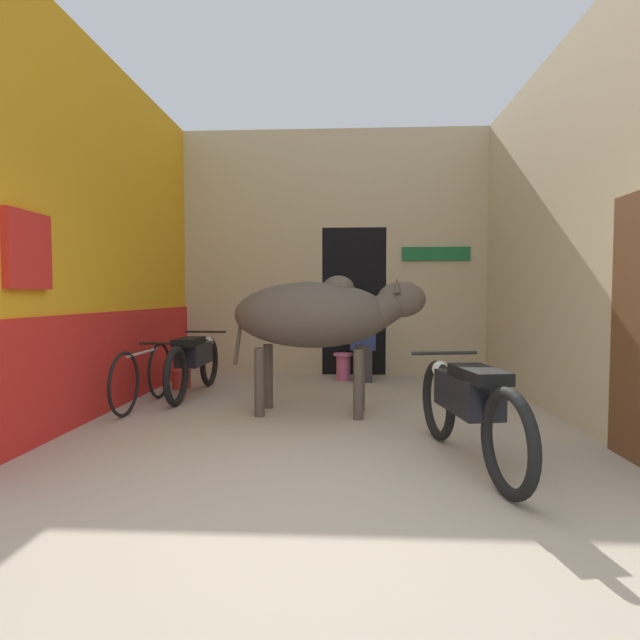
% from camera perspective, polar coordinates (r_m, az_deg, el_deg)
% --- Properties ---
extents(ground_plane, '(30.00, 30.00, 0.00)m').
position_cam_1_polar(ground_plane, '(3.13, -1.04, -21.70)').
color(ground_plane, tan).
extents(wall_left_shopfront, '(0.25, 5.30, 3.98)m').
position_cam_1_polar(wall_left_shopfront, '(6.16, -23.77, 8.41)').
color(wall_left_shopfront, orange).
rests_on(wall_left_shopfront, ground_plane).
extents(wall_back_with_doorway, '(4.93, 0.93, 3.98)m').
position_cam_1_polar(wall_back_with_doorway, '(8.40, 2.41, 5.73)').
color(wall_back_with_doorway, '#C6B289').
rests_on(wall_back_with_doorway, ground_plane).
extents(wall_right_with_door, '(0.22, 5.30, 3.98)m').
position_cam_1_polar(wall_right_with_door, '(5.97, 26.49, 8.94)').
color(wall_right_with_door, '#C6B289').
rests_on(wall_right_with_door, ground_plane).
extents(cow, '(2.12, 0.87, 1.51)m').
position_cam_1_polar(cow, '(5.43, -0.07, 0.54)').
color(cow, '#4C4238').
rests_on(cow, ground_plane).
extents(motorcycle_near, '(0.58, 2.02, 0.82)m').
position_cam_1_polar(motorcycle_near, '(4.04, 16.51, -9.17)').
color(motorcycle_near, black).
rests_on(motorcycle_near, ground_plane).
extents(motorcycle_far, '(0.58, 2.02, 0.81)m').
position_cam_1_polar(motorcycle_far, '(6.72, -14.18, -4.43)').
color(motorcycle_far, black).
rests_on(motorcycle_far, ground_plane).
extents(bicycle, '(0.44, 1.68, 0.72)m').
position_cam_1_polar(bicycle, '(6.21, -19.51, -6.03)').
color(bicycle, black).
rests_on(bicycle, ground_plane).
extents(shopkeeper_seated, '(0.38, 0.34, 1.23)m').
position_cam_1_polar(shopkeeper_seated, '(7.60, 4.92, -2.10)').
color(shopkeeper_seated, '#3D3842').
rests_on(shopkeeper_seated, ground_plane).
extents(plastic_stool, '(0.30, 0.30, 0.42)m').
position_cam_1_polar(plastic_stool, '(7.66, 2.68, -5.25)').
color(plastic_stool, '#DB6093').
rests_on(plastic_stool, ground_plane).
extents(bucket, '(0.26, 0.26, 0.26)m').
position_cam_1_polar(bucket, '(7.28, -15.56, -6.52)').
color(bucket, '#C63D33').
rests_on(bucket, ground_plane).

